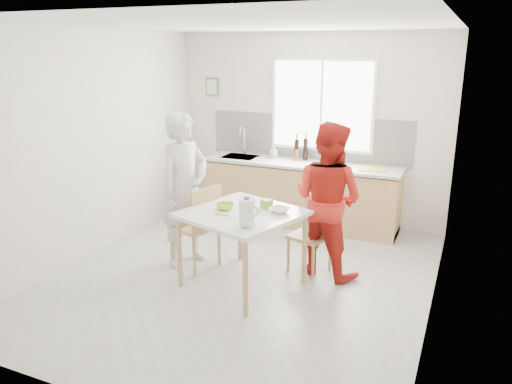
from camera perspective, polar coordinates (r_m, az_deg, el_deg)
ground at (r=5.68m, az=-1.60°, el=-9.75°), size 4.50×4.50×0.00m
room_shell at (r=5.18m, az=-1.75°, el=6.84°), size 4.50×4.50×4.50m
window at (r=7.17m, az=7.54°, el=9.80°), size 1.50×0.06×1.30m
backsplash at (r=7.30m, az=5.91°, el=6.20°), size 3.00×0.02×0.65m
picture_frame at (r=7.82m, az=-5.04°, el=11.88°), size 0.22×0.03×0.28m
kitchen_counter at (r=7.22m, az=4.98°, el=-0.47°), size 2.84×0.64×1.37m
dining_table at (r=5.25m, az=-1.59°, el=-3.19°), size 1.35×1.35×0.83m
chair_left at (r=5.77m, az=-6.53°, el=-3.58°), size 0.57×0.57×0.99m
chair_far at (r=5.74m, az=6.57°, el=-4.39°), size 0.50×0.50×0.87m
person_white at (r=5.82m, az=-8.13°, el=0.26°), size 0.61×0.76×1.81m
person_red at (r=5.57m, az=8.19°, el=-0.88°), size 1.00×0.88×1.73m
bowl_green at (r=5.31m, az=-3.56°, el=-1.67°), size 0.24×0.24×0.06m
bowl_white at (r=5.21m, az=2.69°, el=-2.07°), size 0.25×0.25×0.05m
milk_jug at (r=4.77m, az=-1.02°, el=-2.24°), size 0.22×0.16×0.27m
green_box at (r=5.34m, az=1.22°, el=-1.35°), size 0.13×0.13×0.09m
spoon at (r=5.12m, az=-3.93°, el=-2.60°), size 0.16×0.02×0.01m
cutting_board at (r=6.80m, az=13.23°, el=2.52°), size 0.37×0.27×0.01m
wine_bottle_a at (r=7.20m, az=5.69°, el=4.89°), size 0.07×0.07×0.32m
wine_bottle_b at (r=7.21m, az=4.66°, el=4.84°), size 0.07×0.07×0.30m
jar_amber at (r=7.18m, az=4.66°, el=4.24°), size 0.06×0.06×0.16m
soap_bottle at (r=7.35m, az=2.04°, el=4.63°), size 0.11×0.11×0.18m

